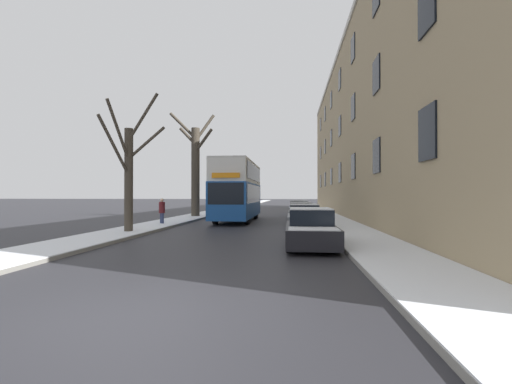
{
  "coord_description": "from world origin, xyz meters",
  "views": [
    {
      "loc": [
        2.65,
        -5.48,
        2.0
      ],
      "look_at": [
        0.53,
        15.53,
        2.18
      ],
      "focal_mm": 24.0,
      "sensor_mm": 36.0,
      "label": 1
    }
  ],
  "objects_px": {
    "double_decker_bus": "(238,188)",
    "parked_car_0": "(311,229)",
    "parked_car_1": "(304,218)",
    "parked_car_3": "(299,209)",
    "parked_car_4": "(298,208)",
    "bare_tree_left_0": "(129,170)",
    "bare_tree_left_1": "(195,167)",
    "parked_car_2": "(301,213)",
    "pedestrian_left_sidewalk": "(162,211)"
  },
  "relations": [
    {
      "from": "bare_tree_left_1",
      "to": "parked_car_1",
      "type": "relative_size",
      "value": 2.23
    },
    {
      "from": "double_decker_bus",
      "to": "parked_car_2",
      "type": "bearing_deg",
      "value": -4.85
    },
    {
      "from": "double_decker_bus",
      "to": "pedestrian_left_sidewalk",
      "type": "xyz_separation_m",
      "value": [
        -4.25,
        -4.7,
        -1.54
      ]
    },
    {
      "from": "bare_tree_left_1",
      "to": "parked_car_0",
      "type": "relative_size",
      "value": 2.08
    },
    {
      "from": "double_decker_bus",
      "to": "parked_car_0",
      "type": "distance_m",
      "value": 13.8
    },
    {
      "from": "parked_car_3",
      "to": "parked_car_4",
      "type": "relative_size",
      "value": 1.04
    },
    {
      "from": "parked_car_3",
      "to": "pedestrian_left_sidewalk",
      "type": "distance_m",
      "value": 13.66
    },
    {
      "from": "bare_tree_left_0",
      "to": "parked_car_2",
      "type": "bearing_deg",
      "value": 45.32
    },
    {
      "from": "parked_car_2",
      "to": "pedestrian_left_sidewalk",
      "type": "bearing_deg",
      "value": -154.58
    },
    {
      "from": "parked_car_0",
      "to": "pedestrian_left_sidewalk",
      "type": "distance_m",
      "value": 12.14
    },
    {
      "from": "bare_tree_left_1",
      "to": "parked_car_0",
      "type": "bearing_deg",
      "value": -60.48
    },
    {
      "from": "double_decker_bus",
      "to": "bare_tree_left_0",
      "type": "bearing_deg",
      "value": -113.74
    },
    {
      "from": "parked_car_2",
      "to": "parked_car_4",
      "type": "relative_size",
      "value": 1.04
    },
    {
      "from": "bare_tree_left_0",
      "to": "parked_car_0",
      "type": "relative_size",
      "value": 1.59
    },
    {
      "from": "parked_car_3",
      "to": "parked_car_0",
      "type": "bearing_deg",
      "value": -90.0
    },
    {
      "from": "bare_tree_left_0",
      "to": "parked_car_4",
      "type": "distance_m",
      "value": 22.03
    },
    {
      "from": "parked_car_0",
      "to": "parked_car_4",
      "type": "distance_m",
      "value": 23.31
    },
    {
      "from": "bare_tree_left_1",
      "to": "parked_car_4",
      "type": "relative_size",
      "value": 2.29
    },
    {
      "from": "bare_tree_left_1",
      "to": "parked_car_1",
      "type": "bearing_deg",
      "value": -46.93
    },
    {
      "from": "bare_tree_left_0",
      "to": "pedestrian_left_sidewalk",
      "type": "distance_m",
      "value": 5.27
    },
    {
      "from": "parked_car_3",
      "to": "parked_car_4",
      "type": "height_order",
      "value": "parked_car_3"
    },
    {
      "from": "bare_tree_left_0",
      "to": "parked_car_3",
      "type": "bearing_deg",
      "value": 59.16
    },
    {
      "from": "parked_car_0",
      "to": "pedestrian_left_sidewalk",
      "type": "bearing_deg",
      "value": 138.14
    },
    {
      "from": "parked_car_0",
      "to": "parked_car_2",
      "type": "xyz_separation_m",
      "value": [
        0.0,
        12.4,
        -0.01
      ]
    },
    {
      "from": "parked_car_3",
      "to": "bare_tree_left_0",
      "type": "bearing_deg",
      "value": -120.84
    },
    {
      "from": "double_decker_bus",
      "to": "parked_car_1",
      "type": "height_order",
      "value": "double_decker_bus"
    },
    {
      "from": "bare_tree_left_1",
      "to": "parked_car_3",
      "type": "relative_size",
      "value": 2.2
    },
    {
      "from": "bare_tree_left_1",
      "to": "parked_car_1",
      "type": "xyz_separation_m",
      "value": [
        9.1,
        -9.73,
        -3.77
      ]
    },
    {
      "from": "parked_car_1",
      "to": "bare_tree_left_1",
      "type": "bearing_deg",
      "value": 133.07
    },
    {
      "from": "double_decker_bus",
      "to": "pedestrian_left_sidewalk",
      "type": "distance_m",
      "value": 6.53
    },
    {
      "from": "parked_car_2",
      "to": "parked_car_3",
      "type": "xyz_separation_m",
      "value": [
        -0.0,
        5.94,
        0.01
      ]
    },
    {
      "from": "parked_car_2",
      "to": "pedestrian_left_sidewalk",
      "type": "distance_m",
      "value": 10.02
    },
    {
      "from": "parked_car_0",
      "to": "parked_car_3",
      "type": "distance_m",
      "value": 18.34
    },
    {
      "from": "parked_car_2",
      "to": "parked_car_4",
      "type": "xyz_separation_m",
      "value": [
        0.0,
        10.91,
        -0.07
      ]
    },
    {
      "from": "parked_car_3",
      "to": "parked_car_4",
      "type": "bearing_deg",
      "value": 90.0
    },
    {
      "from": "parked_car_3",
      "to": "double_decker_bus",
      "type": "bearing_deg",
      "value": -130.89
    },
    {
      "from": "double_decker_bus",
      "to": "bare_tree_left_1",
      "type": "bearing_deg",
      "value": 142.87
    },
    {
      "from": "bare_tree_left_1",
      "to": "parked_car_2",
      "type": "distance_m",
      "value": 10.51
    },
    {
      "from": "bare_tree_left_1",
      "to": "double_decker_bus",
      "type": "distance_m",
      "value": 5.74
    },
    {
      "from": "bare_tree_left_0",
      "to": "parked_car_1",
      "type": "relative_size",
      "value": 1.7
    },
    {
      "from": "bare_tree_left_0",
      "to": "pedestrian_left_sidewalk",
      "type": "relative_size",
      "value": 4.0
    },
    {
      "from": "parked_car_0",
      "to": "parked_car_2",
      "type": "distance_m",
      "value": 12.4
    },
    {
      "from": "double_decker_bus",
      "to": "parked_car_0",
      "type": "xyz_separation_m",
      "value": [
        4.79,
        -12.81,
        -1.83
      ]
    },
    {
      "from": "bare_tree_left_1",
      "to": "parked_car_0",
      "type": "height_order",
      "value": "bare_tree_left_1"
    },
    {
      "from": "double_decker_bus",
      "to": "parked_car_3",
      "type": "relative_size",
      "value": 2.4
    },
    {
      "from": "bare_tree_left_1",
      "to": "bare_tree_left_0",
      "type": "bearing_deg",
      "value": -89.32
    },
    {
      "from": "parked_car_2",
      "to": "parked_car_0",
      "type": "bearing_deg",
      "value": -90.0
    },
    {
      "from": "bare_tree_left_1",
      "to": "parked_car_4",
      "type": "xyz_separation_m",
      "value": [
        9.1,
        7.24,
        -3.84
      ]
    },
    {
      "from": "parked_car_2",
      "to": "parked_car_4",
      "type": "distance_m",
      "value": 10.91
    },
    {
      "from": "parked_car_1",
      "to": "parked_car_2",
      "type": "height_order",
      "value": "parked_car_1"
    }
  ]
}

